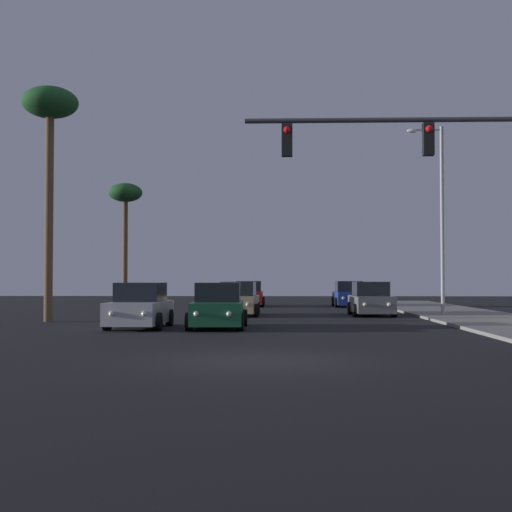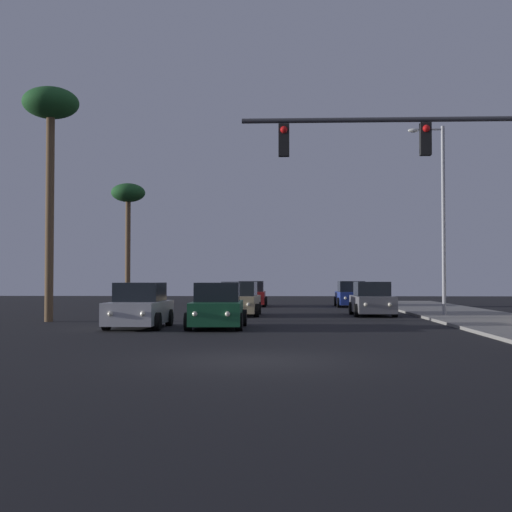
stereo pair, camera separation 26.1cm
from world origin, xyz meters
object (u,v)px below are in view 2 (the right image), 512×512
object	(u,v)px
car_grey	(372,300)
car_red	(251,295)
palm_tree_near	(51,118)
car_tan	(239,300)
car_blue	(351,295)
traffic_light_mast	(442,172)
car_silver	(140,307)
car_green	(217,307)
street_lamp	(441,210)
palm_tree_far	(128,199)

from	to	relation	value
car_grey	car_red	bearing A→B (deg)	-62.27
palm_tree_near	car_red	bearing A→B (deg)	65.85
car_tan	car_grey	size ratio (longest dim) A/B	1.00
car_blue	palm_tree_near	distance (m)	23.44
traffic_light_mast	car_grey	bearing A→B (deg)	90.12
car_tan	car_silver	distance (m)	9.55
car_green	traffic_light_mast	bearing A→B (deg)	134.31
car_grey	street_lamp	xyz separation A→B (m)	(3.11, -1.31, 4.36)
car_green	car_tan	distance (m)	9.03
traffic_light_mast	palm_tree_far	world-z (taller)	palm_tree_far
car_grey	traffic_light_mast	bearing A→B (deg)	89.03
car_silver	palm_tree_far	world-z (taller)	palm_tree_far
car_silver	traffic_light_mast	world-z (taller)	traffic_light_mast
street_lamp	palm_tree_far	xyz separation A→B (m)	(-18.55, 15.83, 2.35)
car_red	palm_tree_far	bearing A→B (deg)	-16.90
car_blue	palm_tree_far	size ratio (longest dim) A/B	0.50
car_red	palm_tree_far	size ratio (longest dim) A/B	0.50
car_grey	palm_tree_near	world-z (taller)	palm_tree_near
street_lamp	car_tan	bearing A→B (deg)	173.27
car_tan	car_red	bearing A→B (deg)	-87.88
car_silver	street_lamp	distance (m)	15.65
car_grey	street_lamp	world-z (taller)	street_lamp
car_grey	car_green	bearing A→B (deg)	52.44
street_lamp	car_red	bearing A→B (deg)	126.15
car_tan	car_grey	distance (m)	6.56
car_silver	palm_tree_near	size ratio (longest dim) A/B	0.43
car_blue	street_lamp	bearing A→B (deg)	103.20
car_red	car_silver	xyz separation A→B (m)	(-3.14, -21.10, 0.00)
palm_tree_near	palm_tree_far	bearing A→B (deg)	93.12
car_green	car_silver	world-z (taller)	same
palm_tree_far	car_blue	bearing A→B (deg)	-11.95
car_tan	car_green	bearing A→B (deg)	90.67
car_silver	car_red	bearing A→B (deg)	-96.98
car_tan	car_blue	world-z (taller)	same
car_grey	palm_tree_far	xyz separation A→B (m)	(-15.44, 14.52, 6.71)
car_green	street_lamp	world-z (taller)	street_lamp
car_red	palm_tree_near	bearing A→B (deg)	65.32
palm_tree_far	car_red	bearing A→B (deg)	-16.37
palm_tree_far	car_silver	bearing A→B (deg)	-76.37
car_blue	car_silver	bearing A→B (deg)	63.95
car_grey	palm_tree_near	xyz separation A→B (m)	(-14.35, -5.48, 7.97)
car_green	street_lamp	xyz separation A→B (m)	(9.90, 7.88, 4.36)
car_silver	car_blue	bearing A→B (deg)	-113.89
traffic_light_mast	street_lamp	size ratio (longest dim) A/B	0.88
car_red	palm_tree_near	distance (m)	20.66
car_blue	car_red	bearing A→B (deg)	-6.41
street_lamp	car_silver	bearing A→B (deg)	-148.37
car_tan	traffic_light_mast	xyz separation A→B (m)	(6.59, -15.56, 4.00)
car_tan	car_blue	distance (m)	13.17
car_red	street_lamp	world-z (taller)	street_lamp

